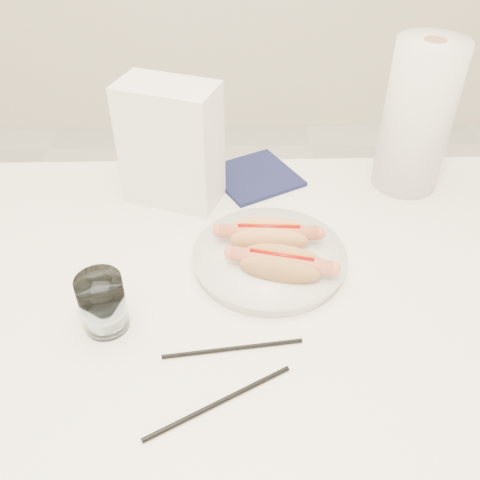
{
  "coord_description": "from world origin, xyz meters",
  "views": [
    {
      "loc": [
        0.03,
        -0.61,
        1.36
      ],
      "look_at": [
        0.04,
        0.04,
        0.82
      ],
      "focal_mm": 39.75,
      "sensor_mm": 36.0,
      "label": 1
    }
  ],
  "objects_px": {
    "water_glass": "(103,303)",
    "table": "(216,314)",
    "napkin_box": "(171,145)",
    "hotdog_left": "(269,235)",
    "plate": "(269,259)",
    "paper_towel_roll": "(417,118)",
    "hotdog_right": "(281,264)"
  },
  "relations": [
    {
      "from": "napkin_box",
      "to": "hotdog_left",
      "type": "bearing_deg",
      "value": -24.97
    },
    {
      "from": "hotdog_right",
      "to": "paper_towel_roll",
      "type": "relative_size",
      "value": 0.56
    },
    {
      "from": "table",
      "to": "hotdog_right",
      "type": "bearing_deg",
      "value": 6.3
    },
    {
      "from": "plate",
      "to": "hotdog_left",
      "type": "height_order",
      "value": "hotdog_left"
    },
    {
      "from": "hotdog_left",
      "to": "water_glass",
      "type": "distance_m",
      "value": 0.3
    },
    {
      "from": "napkin_box",
      "to": "hotdog_right",
      "type": "bearing_deg",
      "value": -32.25
    },
    {
      "from": "hotdog_right",
      "to": "water_glass",
      "type": "distance_m",
      "value": 0.28
    },
    {
      "from": "table",
      "to": "napkin_box",
      "type": "height_order",
      "value": "napkin_box"
    },
    {
      "from": "plate",
      "to": "paper_towel_roll",
      "type": "distance_m",
      "value": 0.4
    },
    {
      "from": "paper_towel_roll",
      "to": "table",
      "type": "bearing_deg",
      "value": -141.85
    },
    {
      "from": "plate",
      "to": "hotdog_left",
      "type": "xyz_separation_m",
      "value": [
        -0.0,
        0.03,
        0.03
      ]
    },
    {
      "from": "napkin_box",
      "to": "paper_towel_roll",
      "type": "xyz_separation_m",
      "value": [
        0.46,
        0.04,
        0.03
      ]
    },
    {
      "from": "hotdog_left",
      "to": "paper_towel_roll",
      "type": "relative_size",
      "value": 0.57
    },
    {
      "from": "hotdog_left",
      "to": "paper_towel_roll",
      "type": "xyz_separation_m",
      "value": [
        0.29,
        0.22,
        0.1
      ]
    },
    {
      "from": "table",
      "to": "paper_towel_roll",
      "type": "xyz_separation_m",
      "value": [
        0.38,
        0.3,
        0.21
      ]
    },
    {
      "from": "hotdog_left",
      "to": "napkin_box",
      "type": "height_order",
      "value": "napkin_box"
    },
    {
      "from": "plate",
      "to": "water_glass",
      "type": "height_order",
      "value": "water_glass"
    },
    {
      "from": "table",
      "to": "hotdog_right",
      "type": "height_order",
      "value": "hotdog_right"
    },
    {
      "from": "paper_towel_roll",
      "to": "water_glass",
      "type": "bearing_deg",
      "value": -145.45
    },
    {
      "from": "napkin_box",
      "to": "paper_towel_roll",
      "type": "height_order",
      "value": "paper_towel_roll"
    },
    {
      "from": "hotdog_left",
      "to": "paper_towel_roll",
      "type": "bearing_deg",
      "value": 40.23
    },
    {
      "from": "paper_towel_roll",
      "to": "hotdog_left",
      "type": "bearing_deg",
      "value": -143.4
    },
    {
      "from": "table",
      "to": "water_glass",
      "type": "bearing_deg",
      "value": -155.51
    },
    {
      "from": "water_glass",
      "to": "napkin_box",
      "type": "height_order",
      "value": "napkin_box"
    },
    {
      "from": "napkin_box",
      "to": "water_glass",
      "type": "bearing_deg",
      "value": -82.52
    },
    {
      "from": "water_glass",
      "to": "paper_towel_roll",
      "type": "xyz_separation_m",
      "value": [
        0.54,
        0.37,
        0.1
      ]
    },
    {
      "from": "hotdog_left",
      "to": "napkin_box",
      "type": "bearing_deg",
      "value": 137.79
    },
    {
      "from": "water_glass",
      "to": "table",
      "type": "bearing_deg",
      "value": 24.49
    },
    {
      "from": "table",
      "to": "hotdog_left",
      "type": "relative_size",
      "value": 7.2
    },
    {
      "from": "napkin_box",
      "to": "paper_towel_roll",
      "type": "relative_size",
      "value": 0.8
    },
    {
      "from": "table",
      "to": "hotdog_left",
      "type": "distance_m",
      "value": 0.16
    },
    {
      "from": "hotdog_right",
      "to": "paper_towel_roll",
      "type": "distance_m",
      "value": 0.42
    }
  ]
}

